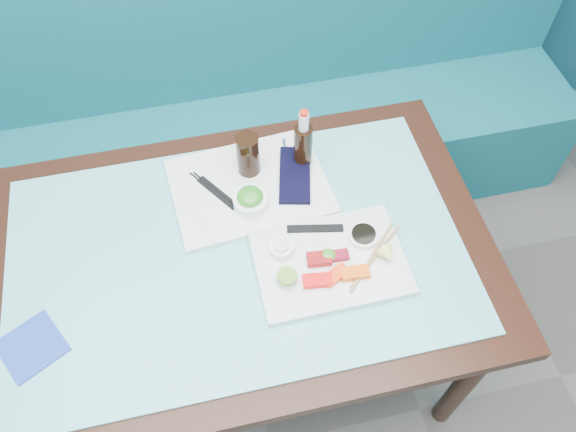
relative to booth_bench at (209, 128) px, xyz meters
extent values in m
cube|color=#0F5963|center=(0.00, -0.07, -0.15)|extent=(3.00, 0.55, 0.45)
cube|color=#0F5963|center=(0.00, 0.15, 0.33)|extent=(3.00, 0.12, 0.95)
cube|color=black|center=(0.00, -0.84, 0.36)|extent=(1.40, 0.90, 0.04)
cylinder|color=black|center=(0.62, -1.21, -0.02)|extent=(0.06, 0.06, 0.71)
cylinder|color=black|center=(-0.62, -0.47, -0.02)|extent=(0.06, 0.06, 0.71)
cylinder|color=black|center=(0.62, -0.47, -0.02)|extent=(0.06, 0.06, 0.71)
cube|color=#5EB4BD|center=(0.00, -0.84, 0.38)|extent=(1.22, 0.76, 0.01)
cube|color=silver|center=(0.24, -0.93, 0.39)|extent=(0.40, 0.28, 0.02)
cube|color=#F50B09|center=(0.19, -0.99, 0.41)|extent=(0.08, 0.05, 0.02)
cube|color=#FB3A0A|center=(0.24, -0.98, 0.41)|extent=(0.08, 0.06, 0.02)
cube|color=#FF580A|center=(0.29, -0.99, 0.41)|extent=(0.08, 0.04, 0.02)
cube|color=maroon|center=(0.21, -0.93, 0.41)|extent=(0.07, 0.05, 0.02)
cube|color=maroon|center=(0.26, -0.93, 0.41)|extent=(0.05, 0.03, 0.02)
ellipsoid|color=#3A8F21|center=(0.23, -0.92, 0.42)|extent=(0.04, 0.04, 0.02)
cylinder|color=silver|center=(0.11, -0.97, 0.41)|extent=(0.06, 0.06, 0.02)
cylinder|color=olive|center=(0.11, -0.97, 0.43)|extent=(0.07, 0.07, 0.01)
cylinder|color=white|center=(0.12, -0.88, 0.42)|extent=(0.08, 0.08, 0.03)
cylinder|color=beige|center=(0.12, -0.88, 0.43)|extent=(0.04, 0.04, 0.01)
cylinder|color=white|center=(0.34, -0.88, 0.41)|extent=(0.09, 0.09, 0.02)
cylinder|color=black|center=(0.34, -0.88, 0.42)|extent=(0.08, 0.08, 0.01)
cone|color=#FDF878|center=(0.38, -0.96, 0.43)|extent=(0.06, 0.05, 0.05)
cube|color=black|center=(0.22, -0.83, 0.41)|extent=(0.16, 0.05, 0.00)
cylinder|color=#9E7D4A|center=(0.35, -0.95, 0.41)|extent=(0.18, 0.18, 0.01)
cylinder|color=#987C47|center=(0.36, -0.95, 0.41)|extent=(0.18, 0.16, 0.01)
cube|color=silver|center=(0.07, -0.64, 0.39)|extent=(0.47, 0.37, 0.02)
cube|color=silver|center=(0.07, -0.64, 0.40)|extent=(0.37, 0.27, 0.00)
cylinder|color=white|center=(0.06, -0.71, 0.42)|extent=(0.13, 0.13, 0.04)
ellipsoid|color=#2B7E1D|center=(0.06, -0.71, 0.45)|extent=(0.08, 0.08, 0.04)
cylinder|color=black|center=(0.08, -0.58, 0.47)|extent=(0.08, 0.08, 0.14)
cube|color=black|center=(0.21, -0.64, 0.41)|extent=(0.13, 0.22, 0.02)
cylinder|color=silver|center=(0.20, -0.53, 0.40)|extent=(0.02, 0.08, 0.01)
cylinder|color=black|center=(-0.02, -0.65, 0.40)|extent=(0.13, 0.18, 0.01)
cylinder|color=black|center=(-0.02, -0.65, 0.40)|extent=(0.13, 0.18, 0.01)
cube|color=black|center=(-0.02, -0.65, 0.40)|extent=(0.11, 0.14, 0.00)
cylinder|color=black|center=(0.25, -0.58, 0.46)|extent=(0.06, 0.06, 0.16)
cylinder|color=white|center=(0.25, -0.58, 0.57)|extent=(0.03, 0.03, 0.06)
cylinder|color=red|center=(0.25, -0.58, 0.60)|extent=(0.03, 0.03, 0.01)
cube|color=#1C3A9C|center=(-0.53, -1.00, 0.39)|extent=(0.19, 0.19, 0.01)
camera|label=1|loc=(-0.04, -1.63, 1.69)|focal=35.00mm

